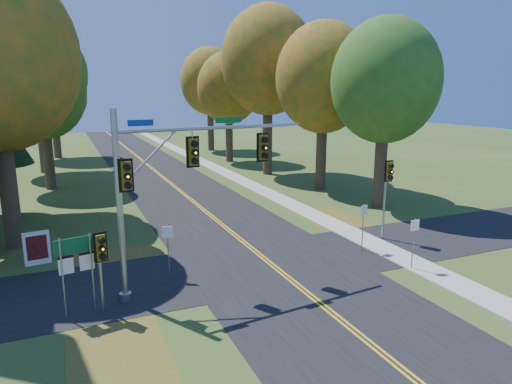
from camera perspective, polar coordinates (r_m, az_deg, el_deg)
name	(u,v)px	position (r m, az deg, el deg)	size (l,w,h in m)	color
ground	(289,278)	(20.10, 4.09, -10.73)	(160.00, 160.00, 0.00)	#344C1A
road_main	(289,278)	(20.10, 4.09, -10.71)	(8.00, 160.00, 0.02)	black
road_cross	(269,263)	(21.76, 1.66, -8.82)	(60.00, 6.00, 0.02)	black
centerline_left	(287,278)	(20.05, 3.84, -10.71)	(0.10, 160.00, 0.01)	gold
centerline_right	(291,278)	(20.13, 4.35, -10.62)	(0.10, 160.00, 0.01)	gold
sidewalk_east	(403,258)	(23.41, 17.85, -7.82)	(1.60, 160.00, 0.06)	#9E998E
leaf_patch_w_near	(122,269)	(21.95, -16.46, -9.16)	(4.00, 6.00, 0.00)	brown
leaf_patch_e	(343,224)	(28.27, 10.82, -3.99)	(3.50, 8.00, 0.00)	brown
leaf_patch_w_far	(117,352)	(15.58, -16.94, -18.62)	(3.00, 5.00, 0.00)	brown
tree_e_a	(385,82)	(32.22, 15.87, 13.12)	(7.20, 7.20, 12.73)	#38281C
tree_e_b	(324,79)	(37.46, 8.46, 13.86)	(7.60, 7.60, 13.33)	#38281C
tree_w_c	(43,91)	(40.86, -25.11, 11.38)	(6.80, 6.80, 11.91)	#38281C
tree_e_c	(268,61)	(44.19, 1.56, 16.04)	(8.80, 8.80, 15.79)	#38281C
tree_w_d	(36,71)	(49.62, -25.76, 13.44)	(8.20, 8.20, 14.56)	#38281C
tree_e_d	(229,88)	(52.38, -3.40, 12.81)	(7.00, 7.00, 12.32)	#38281C
tree_w_e	(51,73)	(60.50, -24.25, 13.46)	(8.40, 8.40, 14.97)	#38281C
tree_e_e	(210,81)	(62.92, -5.76, 13.58)	(7.80, 7.80, 13.74)	#38281C
traffic_mast	(171,176)	(17.84, -10.59, 1.94)	(8.05, 1.36, 7.33)	#96989E
east_signal_pole	(388,180)	(25.14, 16.14, 1.45)	(0.51, 0.58, 4.38)	gray
ped_signal_pole	(101,253)	(17.16, -18.84, -7.28)	(0.48, 0.57, 3.10)	#92959A
route_sign_cluster	(76,260)	(17.34, -21.54, -7.91)	(1.39, 0.32, 3.02)	gray
info_kiosk	(37,248)	(23.63, -25.71, -6.34)	(1.16, 0.32, 1.59)	white
reg_sign_e_north	(363,219)	(23.38, 13.28, -3.30)	(0.46, 0.16, 2.47)	gray
reg_sign_e_south	(414,235)	(21.63, 19.15, -5.06)	(0.46, 0.07, 2.41)	gray
reg_sign_w	(168,241)	(19.93, -10.96, -6.09)	(0.44, 0.19, 2.40)	gray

